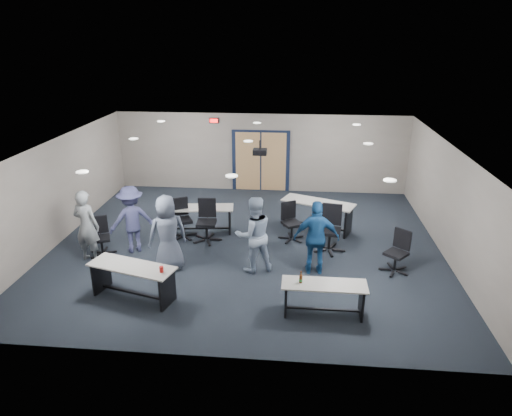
# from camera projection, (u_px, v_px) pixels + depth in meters

# --- Properties ---
(floor) EXTENTS (10.00, 10.00, 0.00)m
(floor) POSITION_uv_depth(u_px,v_px,m) (247.00, 244.00, 12.08)
(floor) COLOR black
(floor) RESTS_ON ground
(back_wall) EXTENTS (10.00, 0.04, 2.70)m
(back_wall) POSITION_uv_depth(u_px,v_px,m) (261.00, 153.00, 15.77)
(back_wall) COLOR gray
(back_wall) RESTS_ON floor
(front_wall) EXTENTS (10.00, 0.04, 2.70)m
(front_wall) POSITION_uv_depth(u_px,v_px,m) (216.00, 290.00, 7.42)
(front_wall) COLOR gray
(front_wall) RESTS_ON floor
(left_wall) EXTENTS (0.04, 9.00, 2.70)m
(left_wall) POSITION_uv_depth(u_px,v_px,m) (58.00, 191.00, 12.02)
(left_wall) COLOR gray
(left_wall) RESTS_ON floor
(right_wall) EXTENTS (0.04, 9.00, 2.70)m
(right_wall) POSITION_uv_depth(u_px,v_px,m) (449.00, 203.00, 11.17)
(right_wall) COLOR gray
(right_wall) RESTS_ON floor
(ceiling) EXTENTS (10.00, 9.00, 0.04)m
(ceiling) POSITION_uv_depth(u_px,v_px,m) (246.00, 145.00, 11.11)
(ceiling) COLOR white
(ceiling) RESTS_ON back_wall
(double_door) EXTENTS (2.00, 0.07, 2.20)m
(double_door) POSITION_uv_depth(u_px,v_px,m) (261.00, 162.00, 15.85)
(double_door) COLOR #101A32
(double_door) RESTS_ON back_wall
(exit_sign) EXTENTS (0.32, 0.07, 0.18)m
(exit_sign) POSITION_uv_depth(u_px,v_px,m) (214.00, 121.00, 15.46)
(exit_sign) COLOR black
(exit_sign) RESTS_ON back_wall
(ceiling_projector) EXTENTS (0.35, 0.32, 0.37)m
(ceiling_projector) POSITION_uv_depth(u_px,v_px,m) (260.00, 152.00, 11.65)
(ceiling_projector) COLOR black
(ceiling_projector) RESTS_ON ceiling
(ceiling_can_lights) EXTENTS (6.24, 5.74, 0.02)m
(ceiling_can_lights) POSITION_uv_depth(u_px,v_px,m) (247.00, 143.00, 11.35)
(ceiling_can_lights) COLOR white
(ceiling_can_lights) RESTS_ON ceiling
(table_front_left) EXTENTS (1.96, 1.11, 0.88)m
(table_front_left) POSITION_uv_depth(u_px,v_px,m) (133.00, 276.00, 9.50)
(table_front_left) COLOR #ACA9A2
(table_front_left) RESTS_ON floor
(table_front_right) EXTENTS (1.67, 0.57, 0.93)m
(table_front_right) POSITION_uv_depth(u_px,v_px,m) (323.00, 293.00, 8.97)
(table_front_right) COLOR #ACA9A2
(table_front_right) RESTS_ON floor
(table_back_left) EXTENTS (1.87, 0.81, 0.74)m
(table_back_left) POSITION_uv_depth(u_px,v_px,m) (201.00, 215.00, 12.69)
(table_back_left) COLOR #ACA9A2
(table_back_left) RESTS_ON floor
(table_back_right) EXTENTS (2.13, 1.40, 0.82)m
(table_back_right) POSITION_uv_depth(u_px,v_px,m) (318.00, 211.00, 12.85)
(table_back_right) COLOR #ACA9A2
(table_back_right) RESTS_ON floor
(chair_back_a) EXTENTS (0.91, 0.91, 1.08)m
(chair_back_a) POSITION_uv_depth(u_px,v_px,m) (182.00, 219.00, 12.33)
(chair_back_a) COLOR black
(chair_back_a) RESTS_ON floor
(chair_back_b) EXTENTS (0.76, 0.76, 1.14)m
(chair_back_b) POSITION_uv_depth(u_px,v_px,m) (206.00, 221.00, 12.09)
(chair_back_b) COLOR black
(chair_back_b) RESTS_ON floor
(chair_back_c) EXTENTS (0.89, 0.89, 1.03)m
(chair_back_c) POSITION_uv_depth(u_px,v_px,m) (292.00, 222.00, 12.18)
(chair_back_c) COLOR black
(chair_back_c) RESTS_ON floor
(chair_back_d) EXTENTS (0.88, 0.88, 1.21)m
(chair_back_d) POSITION_uv_depth(u_px,v_px,m) (330.00, 229.00, 11.52)
(chair_back_d) COLOR black
(chair_back_d) RESTS_ON floor
(chair_loose_left) EXTENTS (0.81, 0.81, 0.97)m
(chair_loose_left) POSITION_uv_depth(u_px,v_px,m) (101.00, 237.00, 11.37)
(chair_loose_left) COLOR black
(chair_loose_left) RESTS_ON floor
(chair_loose_right) EXTENTS (0.90, 0.90, 1.02)m
(chair_loose_right) POSITION_uv_depth(u_px,v_px,m) (396.00, 252.00, 10.54)
(chair_loose_right) COLOR black
(chair_loose_right) RESTS_ON floor
(person_gray) EXTENTS (0.73, 0.55, 1.81)m
(person_gray) POSITION_uv_depth(u_px,v_px,m) (87.00, 226.00, 10.97)
(person_gray) COLOR gray
(person_gray) RESTS_ON floor
(person_plaid) EXTENTS (1.06, 0.93, 1.83)m
(person_plaid) POSITION_uv_depth(u_px,v_px,m) (168.00, 233.00, 10.54)
(person_plaid) COLOR slate
(person_plaid) RESTS_ON floor
(person_lightblue) EXTENTS (1.09, 0.98, 1.83)m
(person_lightblue) POSITION_uv_depth(u_px,v_px,m) (254.00, 234.00, 10.48)
(person_lightblue) COLOR #9FB4D2
(person_lightblue) RESTS_ON floor
(person_navy) EXTENTS (1.05, 0.47, 1.77)m
(person_navy) POSITION_uv_depth(u_px,v_px,m) (316.00, 238.00, 10.38)
(person_navy) COLOR navy
(person_navy) RESTS_ON floor
(person_back) EXTENTS (1.29, 1.12, 1.74)m
(person_back) POSITION_uv_depth(u_px,v_px,m) (132.00, 219.00, 11.45)
(person_back) COLOR #393C68
(person_back) RESTS_ON floor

